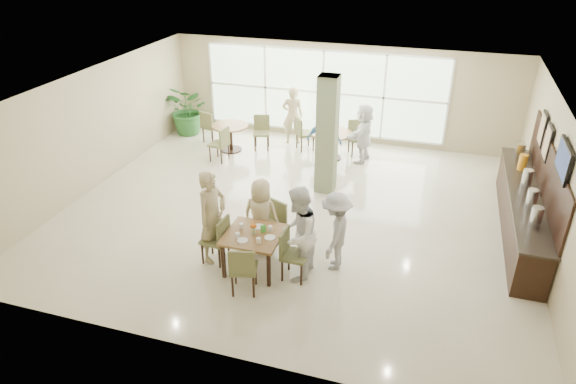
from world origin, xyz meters
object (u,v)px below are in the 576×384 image
(adult_a, at_px, (324,141))
(adult_standing, at_px, (293,115))
(round_table_left, at_px, (230,132))
(potted_plant, at_px, (189,110))
(teen_right, at_px, (298,234))
(buffet_counter, at_px, (523,209))
(teen_standing, at_px, (336,231))
(teen_far, at_px, (261,215))
(round_table_right, at_px, (331,138))
(main_table, at_px, (254,238))
(teen_left, at_px, (212,217))
(adult_b, at_px, (364,133))

(adult_a, height_order, adult_standing, adult_standing)
(round_table_left, relative_size, adult_standing, 0.61)
(round_table_left, bearing_deg, adult_standing, 34.96)
(potted_plant, bearing_deg, teen_right, -48.98)
(round_table_left, height_order, adult_standing, adult_standing)
(buffet_counter, distance_m, teen_standing, 4.12)
(buffet_counter, height_order, teen_far, buffet_counter)
(teen_standing, bearing_deg, teen_right, -50.86)
(round_table_left, height_order, round_table_right, same)
(main_table, relative_size, teen_left, 0.56)
(buffet_counter, distance_m, adult_standing, 6.80)
(main_table, height_order, buffet_counter, buffet_counter)
(round_table_left, relative_size, round_table_right, 0.92)
(teen_standing, relative_size, adult_b, 0.96)
(buffet_counter, bearing_deg, round_table_right, 150.87)
(teen_standing, bearing_deg, round_table_right, -166.47)
(teen_standing, bearing_deg, teen_left, -80.07)
(main_table, distance_m, adult_a, 4.58)
(round_table_right, distance_m, teen_left, 5.40)
(teen_right, bearing_deg, adult_standing, -162.34)
(buffet_counter, distance_m, adult_a, 4.94)
(round_table_left, relative_size, adult_b, 0.64)
(teen_left, xyz_separation_m, teen_far, (0.75, 0.58, -0.16))
(teen_right, bearing_deg, buffet_counter, 125.13)
(round_table_right, height_order, teen_left, teen_left)
(main_table, relative_size, adult_a, 0.64)
(round_table_left, xyz_separation_m, buffet_counter, (7.42, -2.29, -0.00))
(round_table_right, bearing_deg, round_table_left, -174.40)
(round_table_left, bearing_deg, buffet_counter, -17.15)
(teen_right, bearing_deg, main_table, -88.65)
(round_table_left, distance_m, round_table_right, 2.83)
(round_table_left, bearing_deg, teen_right, -55.88)
(round_table_left, height_order, teen_standing, teen_standing)
(round_table_right, distance_m, adult_b, 0.89)
(teen_standing, bearing_deg, buffet_counter, 123.93)
(main_table, xyz_separation_m, teen_left, (-0.84, 0.09, 0.25))
(teen_right, relative_size, adult_b, 1.12)
(teen_left, relative_size, adult_b, 1.14)
(round_table_right, bearing_deg, adult_b, 5.94)
(teen_left, relative_size, teen_right, 1.02)
(buffet_counter, height_order, adult_b, buffet_counter)
(round_table_left, bearing_deg, main_table, -62.85)
(teen_standing, bearing_deg, main_table, -70.99)
(teen_right, height_order, adult_standing, teen_right)
(potted_plant, xyz_separation_m, adult_standing, (3.19, 0.24, 0.08))
(adult_a, bearing_deg, teen_left, -96.76)
(teen_left, bearing_deg, teen_standing, -61.59)
(round_table_left, height_order, buffet_counter, buffet_counter)
(teen_left, bearing_deg, main_table, -77.72)
(adult_b, bearing_deg, teen_right, 7.62)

